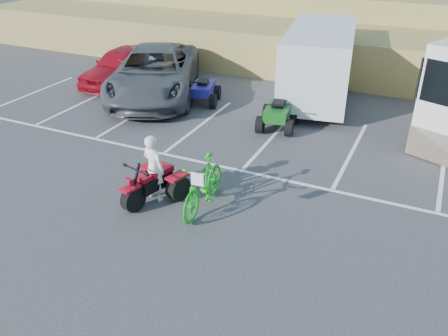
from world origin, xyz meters
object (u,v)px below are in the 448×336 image
at_px(grey_pickup, 155,72).
at_px(red_trike_atv, 152,200).
at_px(cargo_trailer, 319,62).
at_px(quad_atv_blue, 203,103).
at_px(quad_atv_green, 277,128).
at_px(green_dirt_bike, 203,184).
at_px(red_car, 122,66).
at_px(rider, 154,168).

bearing_deg(grey_pickup, red_trike_atv, -82.00).
distance_m(cargo_trailer, quad_atv_blue, 4.87).
relative_size(cargo_trailer, quad_atv_green, 3.82).
bearing_deg(grey_pickup, cargo_trailer, -2.85).
xyz_separation_m(red_trike_atv, green_dirt_bike, (1.41, 0.27, 0.69)).
height_order(red_trike_atv, cargo_trailer, cargo_trailer).
bearing_deg(quad_atv_blue, red_car, 154.28).
relative_size(red_trike_atv, rider, 0.97).
distance_m(rider, red_car, 10.25).
bearing_deg(cargo_trailer, quad_atv_blue, -159.77).
distance_m(red_car, cargo_trailer, 8.60).
distance_m(green_dirt_bike, grey_pickup, 9.03).
xyz_separation_m(grey_pickup, red_car, (-2.19, 0.77, -0.18)).
bearing_deg(grey_pickup, rider, -81.26).
relative_size(grey_pickup, quad_atv_green, 4.14).
height_order(rider, grey_pickup, grey_pickup).
relative_size(green_dirt_bike, grey_pickup, 0.33).
bearing_deg(green_dirt_bike, grey_pickup, 127.03).
relative_size(red_trike_atv, quad_atv_blue, 1.09).
relative_size(green_dirt_bike, quad_atv_blue, 1.42).
bearing_deg(quad_atv_blue, red_trike_atv, -89.52).
relative_size(red_car, quad_atv_green, 2.77).
xyz_separation_m(red_trike_atv, quad_atv_green, (1.39, 6.02, 0.00)).
relative_size(grey_pickup, red_car, 1.49).
distance_m(rider, grey_pickup, 8.32).
height_order(quad_atv_blue, quad_atv_green, quad_atv_green).
bearing_deg(quad_atv_green, red_trike_atv, -111.61).
distance_m(cargo_trailer, quad_atv_green, 3.86).
bearing_deg(quad_atv_blue, cargo_trailer, 13.67).
xyz_separation_m(cargo_trailer, quad_atv_blue, (-4.00, -2.30, -1.55)).
xyz_separation_m(red_trike_atv, red_car, (-6.59, 7.96, 0.80)).
bearing_deg(green_dirt_bike, red_car, 133.16).
relative_size(quad_atv_blue, quad_atv_green, 0.96).
xyz_separation_m(cargo_trailer, quad_atv_green, (-0.44, -3.50, -1.55)).
height_order(red_trike_atv, grey_pickup, grey_pickup).
xyz_separation_m(grey_pickup, quad_atv_green, (5.79, -1.16, -0.98)).
bearing_deg(red_trike_atv, green_dirt_bike, 24.78).
bearing_deg(quad_atv_blue, green_dirt_bike, -79.03).
bearing_deg(quad_atv_green, rider, -111.59).
relative_size(grey_pickup, quad_atv_blue, 4.34).
relative_size(rider, quad_atv_blue, 1.13).
height_order(rider, quad_atv_green, rider).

